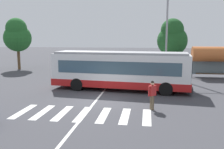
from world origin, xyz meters
TOP-DOWN VIEW (x-y plane):
  - ground_plane at (0.00, 0.00)m, footprint 160.00×160.00m
  - city_transit_bus at (0.99, 3.57)m, footprint 11.18×3.68m
  - pedestrian_crossing_street at (3.44, -1.60)m, footprint 0.47×0.45m
  - parked_car_champagne at (-5.63, 16.64)m, footprint 2.03×4.58m
  - parked_car_blue at (-2.90, 16.59)m, footprint 2.04×4.58m
  - parked_car_red at (-0.27, 17.06)m, footprint 1.95×4.54m
  - parked_car_silver at (2.39, 16.74)m, footprint 1.94×4.53m
  - parked_car_white at (5.10, 16.63)m, footprint 1.96×4.55m
  - bus_stop_shelter at (10.06, 10.60)m, footprint 4.74×1.54m
  - twin_arm_street_lamp at (5.10, 11.24)m, footprint 5.18×0.32m
  - background_tree_left at (-13.53, 14.13)m, footprint 3.50×3.50m
  - background_tree_right at (6.49, 19.59)m, footprint 4.20×4.20m
  - crosswalk_painted_stripes at (-0.36, -3.00)m, footprint 7.49×2.76m
  - lane_center_line at (-0.24, 2.00)m, footprint 0.16×24.00m

SIDE VIEW (x-z plane):
  - ground_plane at x=0.00m, z-range 0.00..0.00m
  - lane_center_line at x=-0.24m, z-range 0.00..0.01m
  - crosswalk_painted_stripes at x=-0.36m, z-range 0.00..0.01m
  - parked_car_champagne at x=-5.63m, z-range 0.09..1.44m
  - parked_car_blue at x=-2.90m, z-range 0.09..1.44m
  - parked_car_red at x=-0.27m, z-range 0.09..1.44m
  - parked_car_silver at x=2.39m, z-range 0.09..1.44m
  - parked_car_white at x=5.10m, z-range 0.09..1.44m
  - pedestrian_crossing_street at x=3.44m, z-range 0.11..1.83m
  - city_transit_bus at x=0.99m, z-range 0.06..3.12m
  - bus_stop_shelter at x=10.06m, z-range 0.79..4.04m
  - background_tree_right at x=6.49m, z-range 0.75..7.48m
  - background_tree_left at x=-13.53m, z-range 1.11..7.73m
  - twin_arm_street_lamp at x=5.10m, z-range 1.12..11.11m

